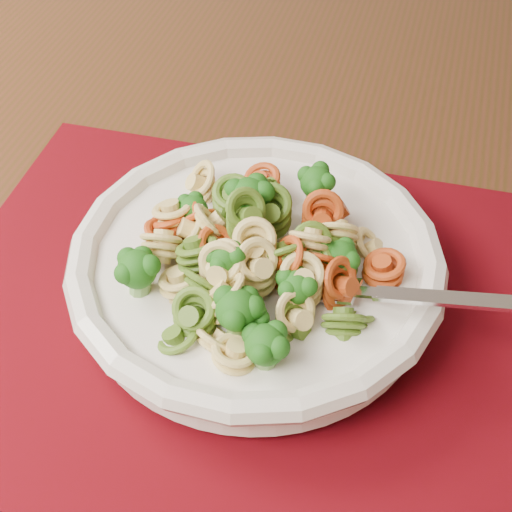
% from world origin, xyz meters
% --- Properties ---
extents(dining_table, '(1.67, 1.21, 0.70)m').
position_xyz_m(dining_table, '(0.71, 0.66, 0.62)').
color(dining_table, '#482314').
rests_on(dining_table, ground).
extents(placemat, '(0.50, 0.42, 0.00)m').
position_xyz_m(placemat, '(0.67, 0.50, 0.70)').
color(placemat, '#56030F').
rests_on(placemat, dining_table).
extents(pasta_bowl, '(0.26, 0.26, 0.05)m').
position_xyz_m(pasta_bowl, '(0.66, 0.52, 0.73)').
color(pasta_bowl, silver).
rests_on(pasta_bowl, placemat).
extents(pasta_broccoli_heap, '(0.22, 0.22, 0.06)m').
position_xyz_m(pasta_broccoli_heap, '(0.66, 0.52, 0.75)').
color(pasta_broccoli_heap, '#F1D777').
rests_on(pasta_broccoli_heap, pasta_bowl).
extents(fork, '(0.18, 0.02, 0.08)m').
position_xyz_m(fork, '(0.73, 0.51, 0.75)').
color(fork, silver).
rests_on(fork, pasta_bowl).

